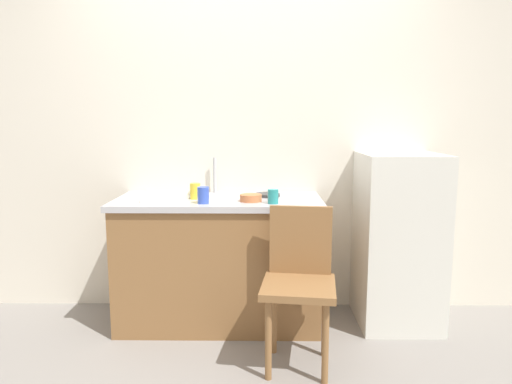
# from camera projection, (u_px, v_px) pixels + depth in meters

# --- Properties ---
(ground_plane) EXTENTS (8.00, 8.00, 0.00)m
(ground_plane) POSITION_uv_depth(u_px,v_px,m) (241.00, 370.00, 2.62)
(ground_plane) COLOR gray
(back_wall) EXTENTS (4.80, 0.10, 2.69)m
(back_wall) POSITION_uv_depth(u_px,v_px,m) (246.00, 125.00, 3.41)
(back_wall) COLOR silver
(back_wall) RESTS_ON ground_plane
(cabinet_base) EXTENTS (1.33, 0.60, 0.82)m
(cabinet_base) POSITION_uv_depth(u_px,v_px,m) (219.00, 264.00, 3.20)
(cabinet_base) COLOR olive
(cabinet_base) RESTS_ON ground_plane
(countertop) EXTENTS (1.37, 0.64, 0.04)m
(countertop) POSITION_uv_depth(u_px,v_px,m) (219.00, 201.00, 3.14)
(countertop) COLOR #B7B7BC
(countertop) RESTS_ON cabinet_base
(faucet) EXTENTS (0.02, 0.02, 0.25)m
(faucet) POSITION_uv_depth(u_px,v_px,m) (215.00, 175.00, 3.36)
(faucet) COLOR #B7B7BC
(faucet) RESTS_ON countertop
(refrigerator) EXTENTS (0.52, 0.57, 1.16)m
(refrigerator) POSITION_uv_depth(u_px,v_px,m) (398.00, 239.00, 3.18)
(refrigerator) COLOR silver
(refrigerator) RESTS_ON ground_plane
(chair) EXTENTS (0.45, 0.45, 0.89)m
(chair) POSITION_uv_depth(u_px,v_px,m) (299.00, 278.00, 2.64)
(chair) COLOR olive
(chair) RESTS_ON ground_plane
(dish_tray) EXTENTS (0.28, 0.20, 0.05)m
(dish_tray) POSITION_uv_depth(u_px,v_px,m) (166.00, 197.00, 3.03)
(dish_tray) COLOR white
(dish_tray) RESTS_ON countertop
(terracotta_bowl) EXTENTS (0.14, 0.14, 0.04)m
(terracotta_bowl) POSITION_uv_depth(u_px,v_px,m) (251.00, 198.00, 3.01)
(terracotta_bowl) COLOR #C67042
(terracotta_bowl) RESTS_ON countertop
(hotplate) EXTENTS (0.17, 0.17, 0.02)m
(hotplate) POSITION_uv_depth(u_px,v_px,m) (267.00, 195.00, 3.21)
(hotplate) COLOR #2D2D2D
(hotplate) RESTS_ON countertop
(cup_yellow) EXTENTS (0.07, 0.07, 0.10)m
(cup_yellow) POSITION_uv_depth(u_px,v_px,m) (195.00, 191.00, 3.10)
(cup_yellow) COLOR yellow
(cup_yellow) RESTS_ON countertop
(cup_blue) EXTENTS (0.07, 0.07, 0.10)m
(cup_blue) POSITION_uv_depth(u_px,v_px,m) (203.00, 195.00, 2.93)
(cup_blue) COLOR blue
(cup_blue) RESTS_ON countertop
(cup_teal) EXTENTS (0.07, 0.07, 0.09)m
(cup_teal) POSITION_uv_depth(u_px,v_px,m) (273.00, 196.00, 2.93)
(cup_teal) COLOR teal
(cup_teal) RESTS_ON countertop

